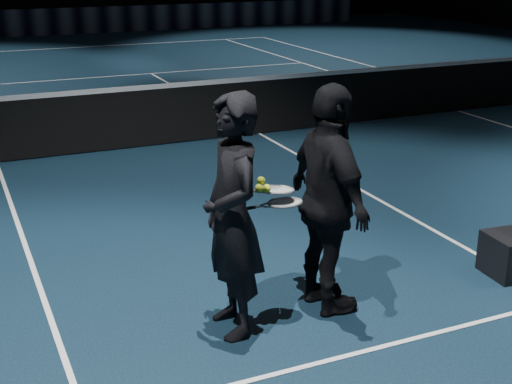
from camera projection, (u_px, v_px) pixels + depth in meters
floor at (259, 134)px, 11.72m from camera, size 36.00×36.00×0.00m
court_lines at (259, 134)px, 11.72m from camera, size 10.98×23.78×0.01m
net_mesh at (259, 107)px, 11.57m from camera, size 12.80×0.02×0.86m
net_tape at (259, 78)px, 11.42m from camera, size 12.80×0.03×0.07m
sponsor_backdrop at (78, 21)px, 24.96m from camera, size 22.00×0.15×0.90m
player_a at (232, 217)px, 5.44m from camera, size 0.49×0.72×1.93m
player_b at (329, 201)px, 5.78m from camera, size 0.48×1.14×1.93m
racket_lower at (285, 202)px, 5.60m from camera, size 0.68×0.23×0.03m
racket_upper at (277, 190)px, 5.59m from camera, size 0.69×0.27×0.10m
tennis_balls at (262, 186)px, 5.48m from camera, size 0.12×0.10×0.12m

